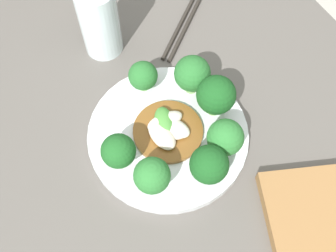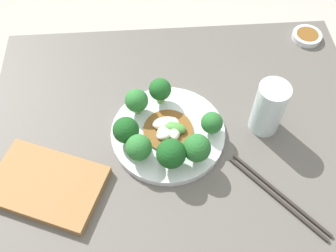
{
  "view_description": "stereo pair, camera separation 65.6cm",
  "coord_description": "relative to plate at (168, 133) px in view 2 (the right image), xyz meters",
  "views": [
    {
      "loc": [
        -0.27,
        0.16,
        1.26
      ],
      "look_at": [
        -0.03,
        0.02,
        0.75
      ],
      "focal_mm": 42.0,
      "sensor_mm": 36.0,
      "label": 1
    },
    {
      "loc": [
        -0.06,
        -0.44,
        1.43
      ],
      "look_at": [
        -0.03,
        0.02,
        0.75
      ],
      "focal_mm": 42.0,
      "sensor_mm": 36.0,
      "label": 2
    }
  ],
  "objects": [
    {
      "name": "plate",
      "position": [
        0.0,
        0.0,
        0.0
      ],
      "size": [
        0.25,
        0.25,
        0.02
      ],
      "color": "silver",
      "rests_on": "table"
    },
    {
      "name": "broccoli_west",
      "position": [
        -0.09,
        -0.02,
        0.04
      ],
      "size": [
        0.05,
        0.05,
        0.07
      ],
      "color": "#70A356",
      "rests_on": "plate"
    },
    {
      "name": "broccoli_southeast",
      "position": [
        0.05,
        -0.07,
        0.05
      ],
      "size": [
        0.06,
        0.06,
        0.07
      ],
      "color": "#89B76B",
      "rests_on": "plate"
    },
    {
      "name": "broccoli_northwest",
      "position": [
        -0.06,
        0.06,
        0.04
      ],
      "size": [
        0.05,
        0.05,
        0.06
      ],
      "color": "#70A356",
      "rests_on": "plate"
    },
    {
      "name": "stirfry_center",
      "position": [
        0.0,
        0.0,
        0.02
      ],
      "size": [
        0.11,
        0.11,
        0.02
      ],
      "color": "brown",
      "rests_on": "plate"
    },
    {
      "name": "table",
      "position": [
        0.03,
        -0.02,
        -0.36
      ],
      "size": [
        0.85,
        0.73,
        0.71
      ],
      "color": "#5B5651",
      "rests_on": "ground_plane"
    },
    {
      "name": "broccoli_north",
      "position": [
        -0.01,
        0.08,
        0.05
      ],
      "size": [
        0.05,
        0.05,
        0.07
      ],
      "color": "#7AAD5B",
      "rests_on": "plate"
    },
    {
      "name": "ground_plane",
      "position": [
        0.03,
        -0.02,
        -0.72
      ],
      "size": [
        8.0,
        8.0,
        0.0
      ],
      "primitive_type": "plane",
      "color": "#B7B2A8"
    },
    {
      "name": "drinking_glass",
      "position": [
        0.21,
        0.01,
        0.06
      ],
      "size": [
        0.07,
        0.07,
        0.13
      ],
      "color": "silver",
      "rests_on": "table"
    },
    {
      "name": "broccoli_south",
      "position": [
        0.0,
        -0.08,
        0.05
      ],
      "size": [
        0.06,
        0.06,
        0.07
      ],
      "color": "#7AAD5B",
      "rests_on": "plate"
    },
    {
      "name": "cutting_board",
      "position": [
        -0.25,
        -0.11,
        0.0
      ],
      "size": [
        0.26,
        0.22,
        0.02
      ],
      "color": "olive",
      "rests_on": "table"
    },
    {
      "name": "chopsticks",
      "position": [
        0.21,
        -0.16,
        -0.0
      ],
      "size": [
        0.17,
        0.2,
        0.01
      ],
      "color": "#2D2823",
      "rests_on": "table"
    },
    {
      "name": "broccoli_southwest",
      "position": [
        -0.06,
        -0.06,
        0.04
      ],
      "size": [
        0.05,
        0.05,
        0.06
      ],
      "color": "#7AAD5B",
      "rests_on": "plate"
    },
    {
      "name": "sauce_dish",
      "position": [
        0.38,
        0.28,
        0.0
      ],
      "size": [
        0.07,
        0.07,
        0.02
      ],
      "color": "silver",
      "rests_on": "table"
    },
    {
      "name": "broccoli_east",
      "position": [
        0.09,
        -0.01,
        0.04
      ],
      "size": [
        0.05,
        0.05,
        0.05
      ],
      "color": "#89B76B",
      "rests_on": "plate"
    }
  ]
}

